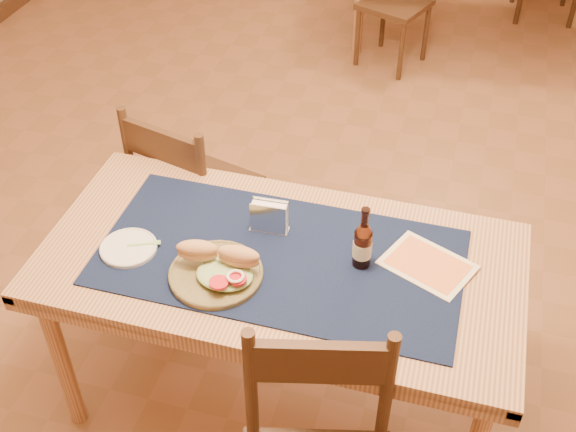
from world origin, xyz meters
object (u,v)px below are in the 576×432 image
(chair_main_far, at_px, (192,192))
(sandwich_plate, at_px, (218,269))
(main_table, at_px, (280,275))
(beer_bottle, at_px, (363,244))
(napkin_holder, at_px, (269,217))

(chair_main_far, distance_m, sandwich_plate, 0.86)
(chair_main_far, bearing_deg, sandwich_plate, -60.67)
(main_table, bearing_deg, beer_bottle, 8.39)
(chair_main_far, distance_m, beer_bottle, 1.03)
(sandwich_plate, bearing_deg, main_table, 41.07)
(main_table, distance_m, chair_main_far, 0.81)
(chair_main_far, relative_size, sandwich_plate, 3.03)
(main_table, xyz_separation_m, beer_bottle, (0.27, 0.04, 0.17))
(chair_main_far, height_order, sandwich_plate, chair_main_far)
(napkin_holder, bearing_deg, main_table, -58.93)
(chair_main_far, xyz_separation_m, napkin_holder, (0.48, -0.43, 0.33))
(beer_bottle, bearing_deg, main_table, -171.61)
(beer_bottle, xyz_separation_m, napkin_holder, (-0.34, 0.08, -0.03))
(main_table, xyz_separation_m, napkin_holder, (-0.07, 0.12, 0.14))
(main_table, height_order, beer_bottle, beer_bottle)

